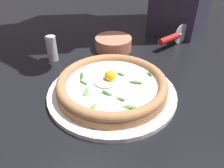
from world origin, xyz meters
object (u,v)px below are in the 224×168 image
Objects in this scene: side_bowl at (113,44)px; pepper_shaker at (52,49)px; pizza at (112,84)px; pizza_cutter at (173,37)px.

side_bowl is 1.57× the size of pepper_shaker.
pizza is 0.35m from pizza_cutter.
pizza is at bearing 166.60° from pizza_cutter.
pizza is 0.26m from pepper_shaker.
pizza is at bearing -157.31° from side_bowl.
side_bowl is (0.24, 0.10, -0.01)m from pizza.
pepper_shaker reaches higher than pizza_cutter.
pizza is 3.45× the size of pepper_shaker.
pizza_cutter is at bearing -52.70° from pepper_shaker.
pepper_shaker is at bearing 69.56° from pizza.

